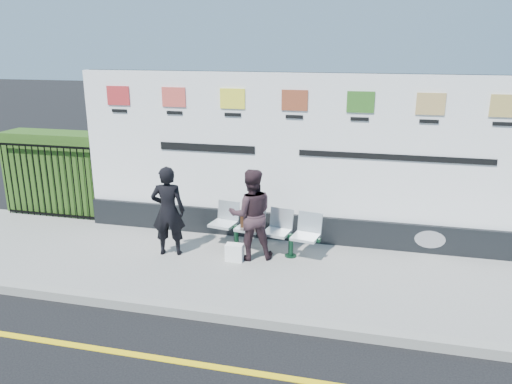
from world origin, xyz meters
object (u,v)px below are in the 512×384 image
bench (263,240)px  woman_right (251,214)px  woman_left (168,211)px  billboard (294,170)px

bench → woman_right: 0.64m
woman_right → woman_left: bearing=-12.4°
woman_left → billboard: bearing=-161.0°
bench → woman_right: bearing=-106.5°
bench → woman_right: (-0.14, -0.28, 0.56)m
woman_left → bench: bearing=-175.8°
bench → billboard: bearing=71.3°
billboard → bench: billboard is taller
woman_left → woman_right: size_ratio=1.01×
billboard → woman_left: billboard is taller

